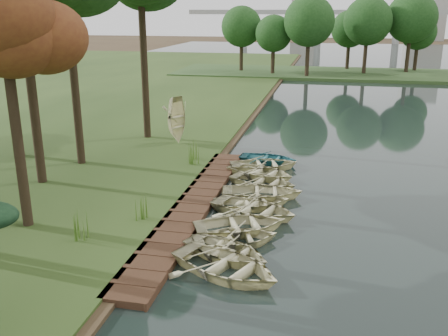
% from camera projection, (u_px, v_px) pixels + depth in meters
% --- Properties ---
extents(ground, '(300.00, 300.00, 0.00)m').
position_uv_depth(ground, '(229.00, 212.00, 21.86)').
color(ground, '#3D2F1D').
extents(boardwalk, '(1.60, 16.00, 0.30)m').
position_uv_depth(boardwalk, '(193.00, 206.00, 22.14)').
color(boardwalk, '#392316').
rests_on(boardwalk, ground).
extents(peninsula, '(50.00, 14.00, 0.45)m').
position_uv_depth(peninsula, '(361.00, 74.00, 66.84)').
color(peninsula, '#2E4920').
rests_on(peninsula, ground).
extents(far_trees, '(45.60, 5.60, 8.80)m').
position_uv_depth(far_trees, '(339.00, 26.00, 65.63)').
color(far_trees, black).
rests_on(far_trees, peninsula).
extents(bridge, '(95.90, 4.00, 8.60)m').
position_uv_depth(bridge, '(367.00, 16.00, 129.20)').
color(bridge, '#A5A5A0').
rests_on(bridge, ground).
extents(building_a, '(10.00, 8.00, 18.00)m').
position_uv_depth(building_a, '(427.00, 8.00, 143.78)').
color(building_a, '#A5A5A0').
rests_on(building_a, ground).
extents(building_b, '(8.00, 8.00, 12.00)m').
position_uv_depth(building_b, '(305.00, 18.00, 156.26)').
color(building_b, '#A5A5A0').
rests_on(building_b, ground).
extents(rowboat_0, '(4.76, 4.21, 0.82)m').
position_uv_depth(rowboat_0, '(226.00, 264.00, 16.46)').
color(rowboat_0, '#C6C290').
rests_on(rowboat_0, water).
extents(rowboat_1, '(4.05, 3.58, 0.70)m').
position_uv_depth(rowboat_1, '(226.00, 249.00, 17.60)').
color(rowboat_1, '#C6C290').
rests_on(rowboat_1, water).
extents(rowboat_2, '(3.87, 3.39, 0.67)m').
position_uv_depth(rowboat_2, '(236.00, 236.00, 18.61)').
color(rowboat_2, '#C6C290').
rests_on(rowboat_2, water).
extents(rowboat_3, '(4.48, 3.96, 0.77)m').
position_uv_depth(rowboat_3, '(241.00, 223.00, 19.66)').
color(rowboat_3, '#C6C290').
rests_on(rowboat_3, water).
extents(rowboat_4, '(4.50, 3.82, 0.79)m').
position_uv_depth(rowboat_4, '(254.00, 207.00, 21.26)').
color(rowboat_4, '#C6C290').
rests_on(rowboat_4, water).
extents(rowboat_5, '(4.00, 3.40, 0.70)m').
position_uv_depth(rowboat_5, '(252.00, 200.00, 22.09)').
color(rowboat_5, '#C6C290').
rests_on(rowboat_5, water).
extents(rowboat_6, '(4.12, 3.23, 0.78)m').
position_uv_depth(rowboat_6, '(262.00, 190.00, 23.20)').
color(rowboat_6, '#C6C290').
rests_on(rowboat_6, water).
extents(rowboat_7, '(4.06, 3.45, 0.71)m').
position_uv_depth(rowboat_7, '(263.00, 180.00, 24.76)').
color(rowboat_7, '#C6C290').
rests_on(rowboat_7, water).
extents(rowboat_8, '(4.40, 3.83, 0.76)m').
position_uv_depth(rowboat_8, '(261.00, 171.00, 26.09)').
color(rowboat_8, '#C6C290').
rests_on(rowboat_8, water).
extents(rowboat_9, '(4.41, 3.76, 0.77)m').
position_uv_depth(rowboat_9, '(264.00, 163.00, 27.36)').
color(rowboat_9, '#C6C290').
rests_on(rowboat_9, water).
extents(rowboat_10, '(3.57, 2.75, 0.68)m').
position_uv_depth(rowboat_10, '(268.00, 157.00, 28.60)').
color(rowboat_10, '#2C727C').
rests_on(rowboat_10, water).
extents(stored_rowboat, '(3.64, 3.23, 0.62)m').
position_uv_depth(stored_rowboat, '(178.00, 138.00, 31.93)').
color(stored_rowboat, '#C6C290').
rests_on(stored_rowboat, bank).
extents(tree_2, '(4.05, 4.05, 9.50)m').
position_uv_depth(tree_2, '(3.00, 24.00, 17.53)').
color(tree_2, black).
rests_on(tree_2, bank).
extents(reeds_0, '(0.60, 0.60, 1.07)m').
position_uv_depth(reeds_0, '(81.00, 226.00, 18.46)').
color(reeds_0, '#3F661E').
rests_on(reeds_0, bank).
extents(reeds_1, '(0.60, 0.60, 1.04)m').
position_uv_depth(reeds_1, '(143.00, 207.00, 20.20)').
color(reeds_1, '#3F661E').
rests_on(reeds_1, bank).
extents(reeds_2, '(0.60, 0.60, 0.95)m').
position_uv_depth(reeds_2, '(194.00, 156.00, 27.55)').
color(reeds_2, '#3F661E').
rests_on(reeds_2, bank).
extents(reeds_3, '(0.60, 0.60, 1.10)m').
position_uv_depth(reeds_3, '(194.00, 149.00, 28.51)').
color(reeds_3, '#3F661E').
rests_on(reeds_3, bank).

